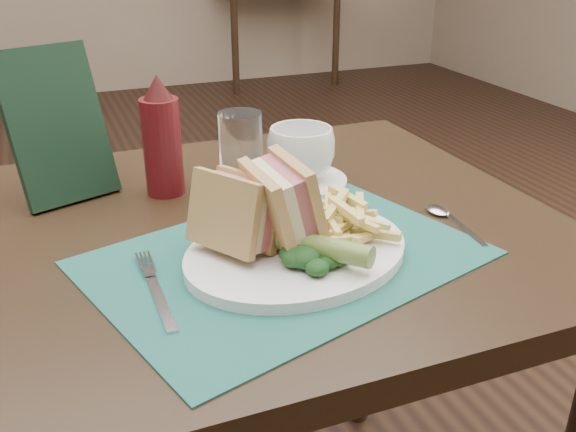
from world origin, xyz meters
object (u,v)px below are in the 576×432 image
(sandwich_half_b, at_px, (268,206))
(drinking_glass, at_px, (241,154))
(saucer, at_px, (301,181))
(table_bg_right, at_px, (272,31))
(coffee_cup, at_px, (301,153))
(ketchup_bottle, at_px, (161,136))
(check_presenter, at_px, (57,125))
(placemat, at_px, (285,258))
(plate, at_px, (297,252))
(table_main, at_px, (246,426))
(sandwich_half_a, at_px, (224,217))

(sandwich_half_b, bearing_deg, drinking_glass, 79.03)
(saucer, bearing_deg, table_bg_right, 70.40)
(coffee_cup, bearing_deg, ketchup_bottle, 167.75)
(coffee_cup, height_order, ketchup_bottle, ketchup_bottle)
(sandwich_half_b, xyz_separation_m, check_presenter, (-0.22, 0.31, 0.04))
(table_bg_right, height_order, placemat, placemat)
(ketchup_bottle, bearing_deg, placemat, -70.71)
(plate, distance_m, ketchup_bottle, 0.31)
(sandwich_half_b, xyz_separation_m, drinking_glass, (0.03, 0.22, -0.01))
(plate, bearing_deg, placemat, 137.52)
(table_main, height_order, check_presenter, check_presenter)
(table_bg_right, bearing_deg, saucer, -109.60)
(drinking_glass, xyz_separation_m, ketchup_bottle, (-0.11, 0.05, 0.03))
(plate, xyz_separation_m, check_presenter, (-0.25, 0.32, 0.10))
(sandwich_half_b, relative_size, coffee_cup, 1.06)
(table_main, bearing_deg, plate, -74.45)
(coffee_cup, bearing_deg, table_main, -143.35)
(placemat, bearing_deg, plate, -25.31)
(sandwich_half_a, bearing_deg, placemat, -37.09)
(saucer, bearing_deg, check_presenter, 165.82)
(drinking_glass, bearing_deg, table_bg_right, 69.07)
(table_bg_right, xyz_separation_m, sandwich_half_b, (-1.49, -4.01, 0.45))
(saucer, bearing_deg, placemat, -117.21)
(saucer, distance_m, ketchup_bottle, 0.23)
(ketchup_bottle, bearing_deg, check_presenter, 163.08)
(table_main, height_order, table_bg_right, same)
(sandwich_half_a, distance_m, saucer, 0.30)
(table_bg_right, distance_m, saucer, 4.04)
(sandwich_half_a, relative_size, ketchup_bottle, 0.54)
(plate, bearing_deg, check_presenter, 111.13)
(table_bg_right, xyz_separation_m, plate, (-1.45, -4.02, 0.38))
(table_main, bearing_deg, sandwich_half_a, -114.79)
(table_main, xyz_separation_m, check_presenter, (-0.22, 0.19, 0.49))
(table_main, relative_size, ketchup_bottle, 4.84)
(table_bg_right, distance_m, check_presenter, 4.11)
(check_presenter, bearing_deg, table_bg_right, 45.15)
(check_presenter, bearing_deg, coffee_cup, -34.28)
(check_presenter, bearing_deg, table_main, -61.57)
(sandwich_half_a, xyz_separation_m, saucer, (0.19, 0.22, -0.06))
(sandwich_half_b, relative_size, saucer, 0.76)
(placemat, relative_size, ketchup_bottle, 2.52)
(saucer, xyz_separation_m, drinking_glass, (-0.10, -0.00, 0.06))
(table_bg_right, bearing_deg, table_main, -110.92)
(coffee_cup, bearing_deg, placemat, -117.21)
(placemat, bearing_deg, table_main, 100.34)
(drinking_glass, height_order, check_presenter, check_presenter)
(placemat, bearing_deg, ketchup_bottle, 109.29)
(placemat, height_order, saucer, saucer)
(saucer, xyz_separation_m, check_presenter, (-0.36, 0.09, 0.11))
(table_main, xyz_separation_m, plate, (0.04, -0.13, 0.38))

